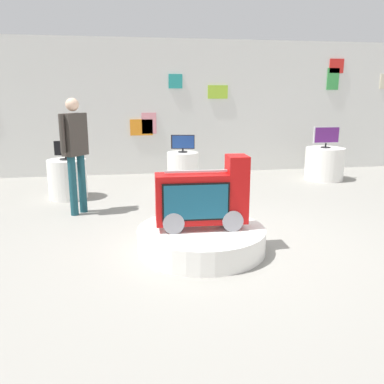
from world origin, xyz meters
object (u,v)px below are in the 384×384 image
(main_display_pedestal, at_px, (201,239))
(shopper_browsing_near_truck, at_px, (75,147))
(tv_on_center_rear, at_px, (183,143))
(display_pedestal_left_rear, at_px, (68,179))
(display_pedestal_right_rear, at_px, (324,164))
(display_pedestal_center_rear, at_px, (183,170))
(tv_on_right_rear, at_px, (327,136))
(tv_on_left_rear, at_px, (65,150))
(novelty_firetruck_tv, at_px, (203,200))

(main_display_pedestal, height_order, shopper_browsing_near_truck, shopper_browsing_near_truck)
(shopper_browsing_near_truck, bearing_deg, tv_on_center_rear, 40.71)
(display_pedestal_left_rear, relative_size, tv_on_center_rear, 1.50)
(display_pedestal_right_rear, distance_m, shopper_browsing_near_truck, 5.48)
(display_pedestal_center_rear, distance_m, tv_on_right_rear, 3.27)
(tv_on_left_rear, relative_size, tv_on_center_rear, 0.82)
(tv_on_left_rear, distance_m, shopper_browsing_near_truck, 1.11)
(tv_on_center_rear, xyz_separation_m, shopper_browsing_near_truck, (-1.92, -1.65, 0.16))
(tv_on_right_rear, bearing_deg, shopper_browsing_near_truck, -160.21)
(tv_on_right_rear, bearing_deg, display_pedestal_left_rear, -171.73)
(display_pedestal_center_rear, bearing_deg, tv_on_center_rear, -77.76)
(novelty_firetruck_tv, height_order, tv_on_center_rear, novelty_firetruck_tv)
(shopper_browsing_near_truck, bearing_deg, display_pedestal_right_rear, 19.83)
(main_display_pedestal, relative_size, tv_on_right_rear, 2.59)
(novelty_firetruck_tv, relative_size, tv_on_left_rear, 2.82)
(main_display_pedestal, xyz_separation_m, display_pedestal_right_rear, (3.48, 3.72, 0.21))
(novelty_firetruck_tv, xyz_separation_m, tv_on_right_rear, (3.46, 3.72, 0.33))
(main_display_pedestal, xyz_separation_m, display_pedestal_left_rear, (-1.93, 2.93, 0.21))
(novelty_firetruck_tv, distance_m, tv_on_left_rear, 3.53)
(display_pedestal_center_rear, xyz_separation_m, tv_on_center_rear, (0.00, -0.00, 0.55))
(display_pedestal_left_rear, relative_size, display_pedestal_center_rear, 1.00)
(display_pedestal_left_rear, height_order, display_pedestal_center_rear, same)
(display_pedestal_center_rear, distance_m, tv_on_center_rear, 0.55)
(tv_on_right_rear, bearing_deg, novelty_firetruck_tv, -132.93)
(main_display_pedestal, relative_size, tv_on_left_rear, 3.98)
(main_display_pedestal, bearing_deg, display_pedestal_center_rear, 85.44)
(novelty_firetruck_tv, relative_size, display_pedestal_center_rear, 1.54)
(main_display_pedestal, xyz_separation_m, tv_on_left_rear, (-1.93, 2.92, 0.74))
(tv_on_left_rear, relative_size, display_pedestal_center_rear, 0.55)
(tv_on_center_rear, height_order, tv_on_right_rear, tv_on_right_rear)
(tv_on_right_rear, bearing_deg, tv_on_left_rear, -171.69)
(tv_on_left_rear, xyz_separation_m, display_pedestal_right_rear, (5.41, 0.80, -0.53))
(display_pedestal_left_rear, height_order, tv_on_right_rear, tv_on_right_rear)
(novelty_firetruck_tv, height_order, shopper_browsing_near_truck, shopper_browsing_near_truck)
(tv_on_left_rear, bearing_deg, main_display_pedestal, -56.58)
(tv_on_right_rear, bearing_deg, display_pedestal_right_rear, 90.27)
(tv_on_left_rear, bearing_deg, display_pedestal_center_rear, 15.23)
(main_display_pedestal, bearing_deg, tv_on_left_rear, 123.42)
(tv_on_left_rear, height_order, display_pedestal_center_rear, tv_on_left_rear)
(tv_on_right_rear, bearing_deg, tv_on_center_rear, -176.55)
(shopper_browsing_near_truck, bearing_deg, tv_on_left_rear, 105.71)
(display_pedestal_right_rear, bearing_deg, main_display_pedestal, -133.12)
(novelty_firetruck_tv, height_order, tv_on_right_rear, tv_on_right_rear)
(display_pedestal_left_rear, xyz_separation_m, display_pedestal_right_rear, (5.41, 0.79, 0.00))
(tv_on_right_rear, height_order, shopper_browsing_near_truck, shopper_browsing_near_truck)
(tv_on_right_rear, bearing_deg, main_display_pedestal, -133.16)
(main_display_pedestal, relative_size, tv_on_center_rear, 3.27)
(display_pedestal_right_rear, height_order, shopper_browsing_near_truck, shopper_browsing_near_truck)
(tv_on_right_rear, bearing_deg, display_pedestal_center_rear, -176.62)
(display_pedestal_left_rear, height_order, shopper_browsing_near_truck, shopper_browsing_near_truck)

